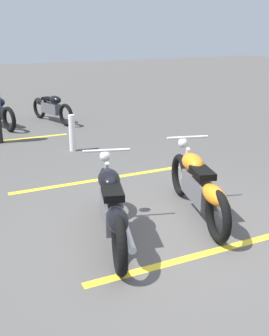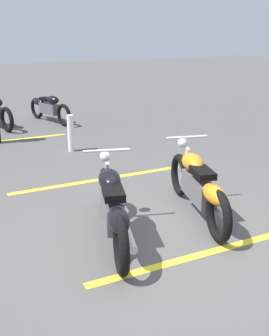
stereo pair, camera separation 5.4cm
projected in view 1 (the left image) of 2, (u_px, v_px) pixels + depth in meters
The scene contains 8 objects.
ground_plane at pixel (171, 237), 5.24m from camera, with size 60.00×60.00×0.00m, color #514F4C.
motorcycle_bright_foreground at pixel (199, 186), 5.66m from camera, with size 2.16×0.85×1.04m.
motorcycle_dark_foreground at pixel (112, 207), 5.00m from camera, with size 2.13×0.90×1.04m.
motorcycle_row_far_left at pixel (51, 107), 11.76m from camera, with size 2.03×0.57×0.78m.
bollard_post at pixel (72, 133), 8.87m from camera, with size 0.14×0.14×0.80m, color white.
parking_stripe_near at pixel (211, 252), 4.87m from camera, with size 3.20×0.12×0.01m, color yellow.
parking_stripe_mid at pixel (101, 179), 7.26m from camera, with size 3.20×0.12×0.01m, color yellow.
parking_stripe_far at pixel (2, 141), 9.79m from camera, with size 3.20×0.12×0.01m, color yellow.
Camera 1 is at (-3.86, 2.70, 2.50)m, focal length 43.78 mm.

